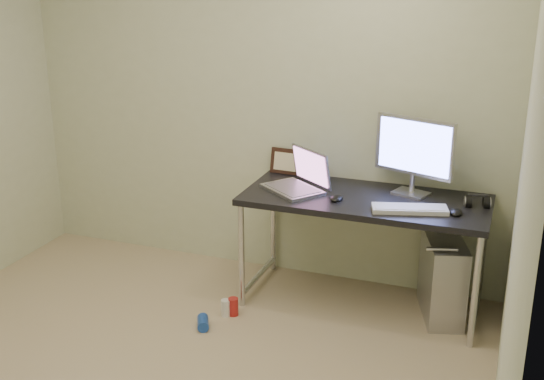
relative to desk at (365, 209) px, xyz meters
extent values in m
cube|color=beige|center=(-0.85, 0.34, 0.58)|extent=(3.50, 0.02, 2.50)
cube|color=beige|center=(0.90, -1.41, 0.58)|extent=(0.02, 3.50, 2.50)
cube|color=black|center=(0.00, 0.00, 0.06)|extent=(1.54, 0.67, 0.04)
cylinder|color=silver|center=(-0.73, -0.30, -0.31)|extent=(0.04, 0.04, 0.71)
cylinder|color=silver|center=(-0.73, 0.30, -0.31)|extent=(0.04, 0.04, 0.71)
cylinder|color=silver|center=(0.73, -0.30, -0.31)|extent=(0.04, 0.04, 0.71)
cylinder|color=silver|center=(0.73, 0.30, -0.31)|extent=(0.04, 0.04, 0.71)
cylinder|color=silver|center=(-0.73, 0.00, -0.59)|extent=(0.04, 0.59, 0.04)
cylinder|color=silver|center=(0.73, 0.00, -0.59)|extent=(0.04, 0.59, 0.04)
cube|color=#ACACB1|center=(0.51, 0.03, -0.41)|extent=(0.36, 0.54, 0.52)
cylinder|color=#BCBBC2|center=(0.51, -0.18, -0.12)|extent=(0.19, 0.08, 0.03)
cylinder|color=#BCBBC2|center=(0.51, 0.24, -0.12)|extent=(0.19, 0.08, 0.03)
cylinder|color=black|center=(0.46, 0.29, -0.27)|extent=(0.01, 0.16, 0.69)
cylinder|color=black|center=(0.55, 0.27, -0.29)|extent=(0.02, 0.11, 0.71)
cylinder|color=#B0201F|center=(-0.73, -0.44, -0.61)|extent=(0.08, 0.08, 0.12)
cylinder|color=white|center=(-0.77, -0.46, -0.61)|extent=(0.07, 0.07, 0.11)
cylinder|color=#1D48B1|center=(-0.84, -0.65, -0.63)|extent=(0.12, 0.15, 0.07)
cube|color=#BCBBC2|center=(-0.47, -0.04, 0.09)|extent=(0.46, 0.44, 0.02)
cube|color=gray|center=(-0.47, -0.04, 0.10)|extent=(0.40, 0.38, 0.00)
cube|color=gray|center=(-0.38, 0.07, 0.22)|extent=(0.33, 0.27, 0.24)
cube|color=#7B476E|center=(-0.38, 0.07, 0.22)|extent=(0.30, 0.24, 0.21)
cube|color=#BCBBC2|center=(0.26, 0.15, 0.09)|extent=(0.25, 0.22, 0.02)
cylinder|color=#BCBBC2|center=(0.26, 0.17, 0.15)|extent=(0.03, 0.03, 0.12)
cube|color=#BCBBC2|center=(0.26, 0.16, 0.40)|extent=(0.51, 0.21, 0.37)
cube|color=#6C7DFA|center=(0.26, 0.14, 0.40)|extent=(0.46, 0.17, 0.32)
cube|color=silver|center=(0.30, -0.16, 0.09)|extent=(0.47, 0.26, 0.03)
ellipsoid|color=black|center=(0.57, -0.11, 0.10)|extent=(0.08, 0.12, 0.04)
ellipsoid|color=black|center=(-0.16, -0.12, 0.10)|extent=(0.08, 0.12, 0.04)
cylinder|color=black|center=(0.62, 0.07, 0.11)|extent=(0.05, 0.09, 0.09)
cylinder|color=black|center=(0.73, 0.07, 0.11)|extent=(0.05, 0.09, 0.09)
cube|color=black|center=(0.67, 0.07, 0.15)|extent=(0.12, 0.04, 0.01)
cube|color=black|center=(-0.64, 0.30, 0.17)|extent=(0.23, 0.08, 0.18)
cylinder|color=silver|center=(-0.36, 0.26, 0.13)|extent=(0.01, 0.01, 0.09)
cylinder|color=silver|center=(-0.36, 0.26, 0.19)|extent=(0.05, 0.04, 0.04)
camera|label=1|loc=(0.85, -4.01, 1.51)|focal=45.00mm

